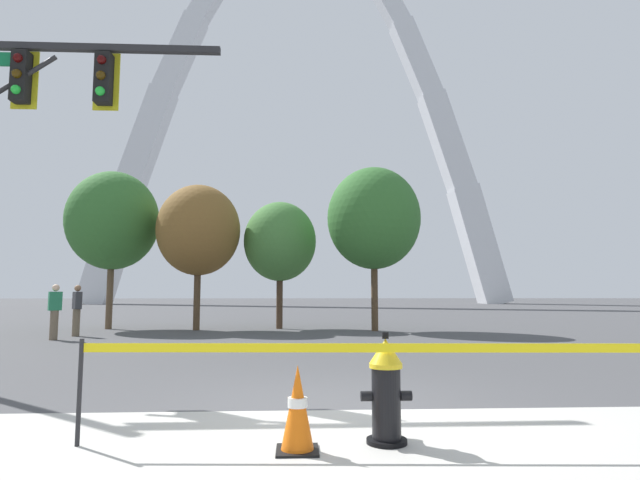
{
  "coord_description": "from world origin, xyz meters",
  "views": [
    {
      "loc": [
        -0.42,
        -6.15,
        1.35
      ],
      "look_at": [
        0.12,
        5.0,
        2.5
      ],
      "focal_mm": 28.74,
      "sensor_mm": 36.0,
      "label": 1
    }
  ],
  "objects_px": {
    "traffic_cone_by_hydrant": "(298,409)",
    "monument_arch": "(299,125)",
    "pedestrian_standing_center": "(77,310)",
    "pedestrian_walking_left": "(55,311)",
    "traffic_signal_gantry": "(2,132)",
    "fire_hydrant": "(386,391)"
  },
  "relations": [
    {
      "from": "traffic_cone_by_hydrant",
      "to": "monument_arch",
      "type": "height_order",
      "value": "monument_arch"
    },
    {
      "from": "pedestrian_standing_center",
      "to": "pedestrian_walking_left",
      "type": "bearing_deg",
      "value": -94.44
    },
    {
      "from": "monument_arch",
      "to": "traffic_signal_gantry",
      "type": "bearing_deg",
      "value": -95.66
    },
    {
      "from": "traffic_signal_gantry",
      "to": "monument_arch",
      "type": "distance_m",
      "value": 58.06
    },
    {
      "from": "monument_arch",
      "to": "traffic_cone_by_hydrant",
      "type": "bearing_deg",
      "value": -90.38
    },
    {
      "from": "monument_arch",
      "to": "pedestrian_standing_center",
      "type": "height_order",
      "value": "monument_arch"
    },
    {
      "from": "traffic_signal_gantry",
      "to": "pedestrian_standing_center",
      "type": "relative_size",
      "value": 3.77
    },
    {
      "from": "monument_arch",
      "to": "pedestrian_standing_center",
      "type": "bearing_deg",
      "value": -98.76
    },
    {
      "from": "fire_hydrant",
      "to": "pedestrian_standing_center",
      "type": "xyz_separation_m",
      "value": [
        -7.64,
        11.77,
        0.35
      ]
    },
    {
      "from": "monument_arch",
      "to": "pedestrian_walking_left",
      "type": "relative_size",
      "value": 33.18
    },
    {
      "from": "monument_arch",
      "to": "pedestrian_standing_center",
      "type": "xyz_separation_m",
      "value": [
        -7.24,
        -46.98,
        -21.88
      ]
    },
    {
      "from": "monument_arch",
      "to": "pedestrian_standing_center",
      "type": "distance_m",
      "value": 52.32
    },
    {
      "from": "fire_hydrant",
      "to": "monument_arch",
      "type": "distance_m",
      "value": 62.82
    },
    {
      "from": "fire_hydrant",
      "to": "traffic_cone_by_hydrant",
      "type": "xyz_separation_m",
      "value": [
        -0.8,
        -0.2,
        -0.11
      ]
    },
    {
      "from": "traffic_cone_by_hydrant",
      "to": "pedestrian_standing_center",
      "type": "bearing_deg",
      "value": 119.74
    },
    {
      "from": "traffic_signal_gantry",
      "to": "monument_arch",
      "type": "bearing_deg",
      "value": 84.34
    },
    {
      "from": "fire_hydrant",
      "to": "pedestrian_walking_left",
      "type": "bearing_deg",
      "value": 126.36
    },
    {
      "from": "pedestrian_walking_left",
      "to": "pedestrian_standing_center",
      "type": "distance_m",
      "value": 1.27
    },
    {
      "from": "fire_hydrant",
      "to": "pedestrian_walking_left",
      "type": "xyz_separation_m",
      "value": [
        -7.74,
        10.51,
        0.35
      ]
    },
    {
      "from": "traffic_signal_gantry",
      "to": "pedestrian_walking_left",
      "type": "height_order",
      "value": "traffic_signal_gantry"
    },
    {
      "from": "pedestrian_walking_left",
      "to": "traffic_signal_gantry",
      "type": "bearing_deg",
      "value": -73.55
    },
    {
      "from": "traffic_signal_gantry",
      "to": "pedestrian_standing_center",
      "type": "xyz_separation_m",
      "value": [
        -1.82,
        7.75,
        -3.25
      ]
    }
  ]
}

